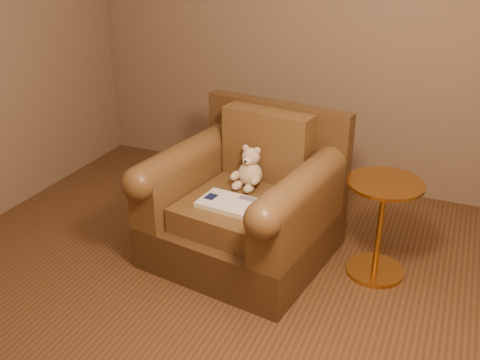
% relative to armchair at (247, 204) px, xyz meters
% --- Properties ---
extents(floor, '(4.00, 4.00, 0.00)m').
position_rel_armchair_xyz_m(floor, '(0.08, -0.69, -0.36)').
color(floor, '#55361D').
rests_on(floor, ground).
extents(armchair, '(1.18, 1.13, 0.94)m').
position_rel_armchair_xyz_m(armchair, '(0.00, 0.00, 0.00)').
color(armchair, '#432E16').
rests_on(armchair, floor).
extents(teddy_bear, '(0.20, 0.23, 0.28)m').
position_rel_armchair_xyz_m(teddy_bear, '(-0.02, 0.09, 0.19)').
color(teddy_bear, '#CCB38E').
rests_on(teddy_bear, armchair).
extents(guidebook, '(0.42, 0.27, 0.03)m').
position_rel_armchair_xyz_m(guidebook, '(-0.01, -0.22, 0.10)').
color(guidebook, beige).
rests_on(guidebook, armchair).
extents(side_table, '(0.46, 0.46, 0.64)m').
position_rel_armchair_xyz_m(side_table, '(0.84, 0.10, -0.02)').
color(side_table, '#BC8233').
rests_on(side_table, floor).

